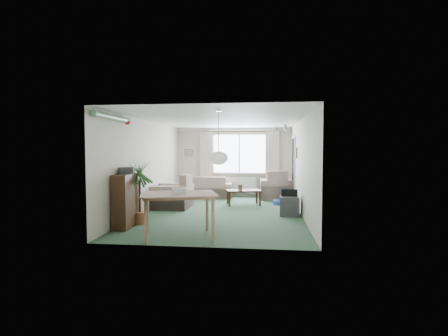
# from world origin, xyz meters

# --- Properties ---
(ground) EXTENTS (6.50, 6.50, 0.00)m
(ground) POSITION_xyz_m (0.00, 0.00, 0.00)
(ground) COLOR #2F4F37
(window) EXTENTS (1.80, 0.03, 1.30)m
(window) POSITION_xyz_m (0.20, 3.23, 1.50)
(window) COLOR white
(curtain_rod) EXTENTS (2.60, 0.03, 0.03)m
(curtain_rod) POSITION_xyz_m (0.20, 3.15, 2.27)
(curtain_rod) COLOR black
(curtain_left) EXTENTS (0.45, 0.08, 2.00)m
(curtain_left) POSITION_xyz_m (-0.95, 3.13, 1.27)
(curtain_left) COLOR beige
(curtain_right) EXTENTS (0.45, 0.08, 2.00)m
(curtain_right) POSITION_xyz_m (1.35, 3.13, 1.27)
(curtain_right) COLOR beige
(radiator) EXTENTS (1.20, 0.10, 0.55)m
(radiator) POSITION_xyz_m (0.20, 3.19, 0.40)
(radiator) COLOR white
(doorway) EXTENTS (0.03, 0.95, 2.00)m
(doorway) POSITION_xyz_m (1.99, 2.20, 1.00)
(doorway) COLOR black
(pendant_lamp) EXTENTS (0.36, 0.36, 0.36)m
(pendant_lamp) POSITION_xyz_m (0.20, -2.30, 1.48)
(pendant_lamp) COLOR white
(tinsel_garland) EXTENTS (1.60, 1.60, 0.12)m
(tinsel_garland) POSITION_xyz_m (-1.92, -2.30, 2.28)
(tinsel_garland) COLOR #196626
(bauble_cluster_a) EXTENTS (0.20, 0.20, 0.20)m
(bauble_cluster_a) POSITION_xyz_m (1.30, 0.90, 2.22)
(bauble_cluster_a) COLOR silver
(bauble_cluster_b) EXTENTS (0.20, 0.20, 0.20)m
(bauble_cluster_b) POSITION_xyz_m (1.60, -0.30, 2.22)
(bauble_cluster_b) COLOR silver
(wall_picture_back) EXTENTS (0.28, 0.03, 0.22)m
(wall_picture_back) POSITION_xyz_m (-1.60, 3.23, 1.55)
(wall_picture_back) COLOR brown
(wall_picture_right) EXTENTS (0.03, 0.24, 0.30)m
(wall_picture_right) POSITION_xyz_m (1.98, 1.20, 1.55)
(wall_picture_right) COLOR brown
(sofa) EXTENTS (1.51, 0.86, 0.73)m
(sofa) POSITION_xyz_m (-0.77, 2.75, 0.37)
(sofa) COLOR beige
(sofa) RESTS_ON ground
(armchair_corner) EXTENTS (1.11, 1.05, 0.95)m
(armchair_corner) POSITION_xyz_m (1.48, 2.73, 0.48)
(armchair_corner) COLOR beige
(armchair_corner) RESTS_ON ground
(armchair_left) EXTENTS (1.04, 1.10, 0.95)m
(armchair_left) POSITION_xyz_m (-1.50, 0.57, 0.47)
(armchair_left) COLOR #B6AC8A
(armchair_left) RESTS_ON ground
(coffee_table) EXTENTS (1.09, 0.77, 0.45)m
(coffee_table) POSITION_xyz_m (0.46, 1.33, 0.22)
(coffee_table) COLOR black
(coffee_table) RESTS_ON ground
(photo_frame) EXTENTS (0.12, 0.05, 0.16)m
(photo_frame) POSITION_xyz_m (0.37, 1.29, 0.53)
(photo_frame) COLOR brown
(photo_frame) RESTS_ON coffee_table
(bookshelf) EXTENTS (0.35, 0.94, 1.13)m
(bookshelf) POSITION_xyz_m (-1.84, -1.89, 0.56)
(bookshelf) COLOR black
(bookshelf) RESTS_ON ground
(hifi_box) EXTENTS (0.36, 0.41, 0.14)m
(hifi_box) POSITION_xyz_m (-1.85, -1.78, 1.20)
(hifi_box) COLOR #3A3B3F
(hifi_box) RESTS_ON bookshelf
(houseplant) EXTENTS (0.69, 0.69, 1.40)m
(houseplant) POSITION_xyz_m (-1.65, -1.58, 0.70)
(houseplant) COLOR #2A6422
(houseplant) RESTS_ON ground
(dining_table) EXTENTS (1.48, 1.20, 0.80)m
(dining_table) POSITION_xyz_m (-0.52, -2.60, 0.40)
(dining_table) COLOR tan
(dining_table) RESTS_ON ground
(gift_box) EXTENTS (0.29, 0.25, 0.12)m
(gift_box) POSITION_xyz_m (-0.50, -2.65, 0.86)
(gift_box) COLOR white
(gift_box) RESTS_ON dining_table
(tv_cube) EXTENTS (0.49, 0.54, 0.47)m
(tv_cube) POSITION_xyz_m (1.70, -0.18, 0.24)
(tv_cube) COLOR #313136
(tv_cube) RESTS_ON ground
(pet_bed) EXTENTS (0.79, 0.79, 0.13)m
(pet_bed) POSITION_xyz_m (1.65, 1.58, 0.06)
(pet_bed) COLOR navy
(pet_bed) RESTS_ON ground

